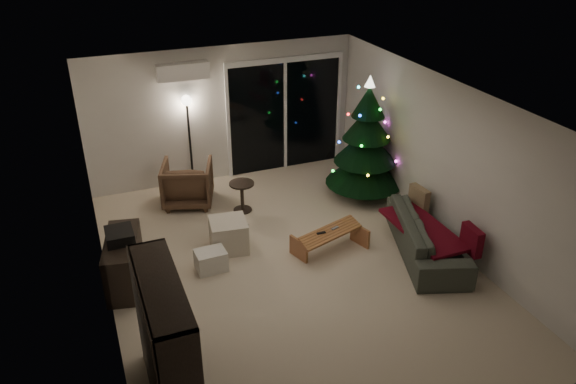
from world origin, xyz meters
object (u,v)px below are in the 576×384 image
at_px(sofa, 427,235).
at_px(christmas_tree, 366,138).
at_px(bookshelf, 148,350).
at_px(media_cabinet, 124,262).
at_px(coffee_table, 330,241).
at_px(armchair, 188,183).

xyz_separation_m(sofa, christmas_tree, (0.01, 2.01, 0.80)).
bearing_deg(bookshelf, christmas_tree, 28.66).
xyz_separation_m(media_cabinet, christmas_tree, (4.31, 1.13, 0.74)).
bearing_deg(coffee_table, armchair, 107.78).
bearing_deg(armchair, bookshelf, 91.35).
distance_m(bookshelf, armchair, 4.49).
bearing_deg(armchair, coffee_table, 144.22).
relative_size(armchair, sofa, 0.41).
bearing_deg(bookshelf, armchair, 62.93).
bearing_deg(media_cabinet, sofa, 0.24).
bearing_deg(sofa, bookshelf, 127.03).
xyz_separation_m(armchair, christmas_tree, (2.98, -0.85, 0.71)).
bearing_deg(sofa, armchair, 64.92).
bearing_deg(media_cabinet, coffee_table, 5.85).
height_order(armchair, coffee_table, armchair).
relative_size(armchair, coffee_table, 0.78).
relative_size(media_cabinet, sofa, 0.55).
relative_size(media_cabinet, coffee_table, 1.04).
height_order(sofa, coffee_table, sofa).
xyz_separation_m(coffee_table, christmas_tree, (1.34, 1.44, 0.92)).
relative_size(bookshelf, christmas_tree, 0.70).
height_order(media_cabinet, christmas_tree, christmas_tree).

